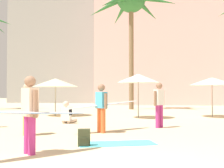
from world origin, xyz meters
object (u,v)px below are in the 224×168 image
Objects in this scene: backpack at (84,138)px; person_far_right at (102,105)px; cafe_umbrella_1 at (56,83)px; person_far_left at (68,115)px; person_near_right at (27,107)px; person_mid_right at (28,112)px; person_mid_center at (159,103)px; beach_towel at (117,143)px; cafe_umbrella_2 at (138,78)px; palm_tree_left at (131,3)px; cafe_umbrella_3 at (212,81)px.

person_far_right is (0.09, 2.57, 0.68)m from backpack.
cafe_umbrella_1 is 4.47m from person_far_left.
person_mid_right is at bearing 115.27° from person_near_right.
person_mid_center is (1.96, 1.43, 0.04)m from person_far_right.
person_far_right is (-0.68, 2.14, 0.88)m from beach_towel.
cafe_umbrella_2 is 2.21× the size of person_far_left.
person_mid_center is (2.05, 4.00, 0.72)m from backpack.
cafe_umbrella_1 is (-4.05, -6.76, -6.48)m from palm_tree_left.
cafe_umbrella_3 is 9.89m from beach_towel.
cafe_umbrella_2 is 0.97× the size of person_mid_right.
cafe_umbrella_2 reaches higher than beach_towel.
person_near_right is at bearing -117.39° from cafe_umbrella_2.
backpack is 2.66m from person_far_right.
person_mid_right is at bearing -147.57° from person_far_right.
palm_tree_left is 10.42m from cafe_umbrella_3.
person_mid_right is at bearing -51.46° from backpack.
person_mid_center is at bearing -5.46° from person_far_right.
cafe_umbrella_2 is 0.91× the size of person_far_right.
person_far_right is (-0.51, -13.33, -7.47)m from palm_tree_left.
person_mid_center reaches higher than person_mid_right.
cafe_umbrella_1 is at bearing -120.95° from palm_tree_left.
person_mid_center is (3.03, 5.14, 0.01)m from person_mid_right.
person_far_left is (-6.91, -3.78, -1.58)m from cafe_umbrella_3.
beach_towel is (4.22, -8.71, -1.86)m from cafe_umbrella_1.
cafe_umbrella_1 is 9.86m from beach_towel.
cafe_umbrella_1 is 1.07× the size of cafe_umbrella_3.
cafe_umbrella_2 reaches higher than person_far_right.
cafe_umbrella_1 reaches higher than person_far_right.
cafe_umbrella_3 is (4.55, -6.81, -6.44)m from palm_tree_left.
backpack is at bearing 144.74° from person_near_right.
cafe_umbrella_1 is at bearing 56.42° from person_mid_right.
person_mid_center is at bearing -147.69° from person_near_right.
backpack is (-5.15, -9.09, -1.71)m from cafe_umbrella_3.
backpack is at bearing 2.13° from person_mid_right.
palm_tree_left reaches higher than person_far_right.
cafe_umbrella_2 is (4.68, -1.00, 0.18)m from cafe_umbrella_1.
cafe_umbrella_3 is 5.73× the size of backpack.
person_far_right is 2.38m from person_near_right.
cafe_umbrella_3 is at bearing 10.68° from person_far_right.
beach_towel is 5.51m from person_far_left.
cafe_umbrella_1 is at bearing 115.86° from beach_towel.
beach_towel is at bearing -89.36° from palm_tree_left.
cafe_umbrella_3 is 10.59m from backpack.
cafe_umbrella_1 is 10.62m from person_mid_right.
person_far_right is at bearing 107.68° from beach_towel.
person_near_right is (-7.27, -7.40, -1.03)m from cafe_umbrella_3.
person_near_right is (-2.89, 1.26, 0.87)m from beach_towel.
person_near_right reaches higher than beach_towel.
person_far_right is at bearing -154.88° from person_near_right.
person_far_right reaches higher than beach_towel.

